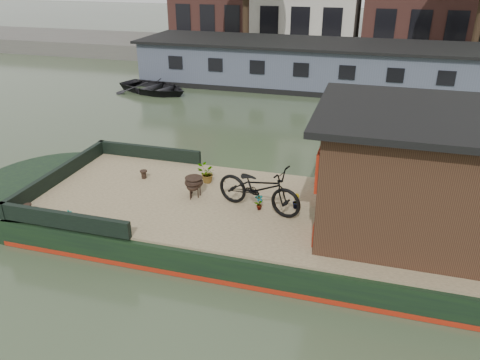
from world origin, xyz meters
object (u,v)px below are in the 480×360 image
(cabin, at_px, (418,172))
(dinghy, at_px, (154,85))
(brazier_front, at_px, (194,187))
(potted_plant_a, at_px, (259,202))
(brazier_rear, at_px, (193,190))
(bicycle, at_px, (259,188))

(cabin, height_order, dinghy, cabin)
(brazier_front, bearing_deg, potted_plant_a, -8.95)
(brazier_rear, distance_m, dinghy, 12.41)
(bicycle, bearing_deg, cabin, -73.42)
(cabin, xyz_separation_m, brazier_front, (-4.67, 0.15, -1.00))
(cabin, distance_m, bicycle, 3.18)
(potted_plant_a, relative_size, brazier_rear, 0.98)
(brazier_front, relative_size, brazier_rear, 1.21)
(dinghy, bearing_deg, cabin, -116.90)
(dinghy, bearing_deg, brazier_rear, -132.13)
(cabin, xyz_separation_m, bicycle, (-3.10, -0.08, -0.71))
(dinghy, bearing_deg, bicycle, -126.59)
(potted_plant_a, height_order, brazier_front, brazier_front)
(bicycle, height_order, brazier_rear, bicycle)
(bicycle, xyz_separation_m, brazier_front, (-1.57, 0.23, -0.29))
(brazier_front, bearing_deg, brazier_rear, -81.48)
(cabin, xyz_separation_m, brazier_rear, (-4.65, 0.03, -1.04))
(bicycle, xyz_separation_m, brazier_rear, (-1.55, 0.12, -0.33))
(brazier_rear, bearing_deg, cabin, -0.42)
(brazier_front, xyz_separation_m, brazier_rear, (0.02, -0.11, -0.04))
(cabin, bearing_deg, potted_plant_a, -178.12)
(potted_plant_a, relative_size, brazier_front, 0.81)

